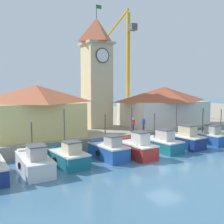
{
  "coord_description": "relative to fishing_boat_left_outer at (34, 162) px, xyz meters",
  "views": [
    {
      "loc": [
        -13.5,
        -15.36,
        6.06
      ],
      "look_at": [
        0.63,
        9.47,
        3.5
      ],
      "focal_mm": 42.0,
      "sensor_mm": 36.0,
      "label": 1
    }
  ],
  "objects": [
    {
      "name": "ground_plane",
      "position": [
        9.21,
        -3.58,
        -0.74
      ],
      "size": [
        300.0,
        300.0,
        0.0
      ],
      "primitive_type": "plane",
      "color": "teal"
    },
    {
      "name": "quay_wharf",
      "position": [
        9.21,
        23.89,
        -0.14
      ],
      "size": [
        120.0,
        40.0,
        1.19
      ],
      "primitive_type": "cube",
      "color": "#9E937F",
      "rests_on": "ground"
    },
    {
      "name": "fishing_boat_left_outer",
      "position": [
        0.0,
        0.0,
        0.0
      ],
      "size": [
        2.08,
        5.04,
        3.58
      ],
      "color": "silver",
      "rests_on": "ground"
    },
    {
      "name": "fishing_boat_left_inner",
      "position": [
        2.7,
        0.43,
        -0.02
      ],
      "size": [
        2.35,
        4.44,
        4.46
      ],
      "color": "#196B7F",
      "rests_on": "ground"
    },
    {
      "name": "fishing_boat_mid_left",
      "position": [
        6.38,
        0.42,
        0.04
      ],
      "size": [
        2.12,
        4.19,
        3.83
      ],
      "color": "#2356A8",
      "rests_on": "ground"
    },
    {
      "name": "fishing_boat_center",
      "position": [
        8.82,
        -0.12,
        0.08
      ],
      "size": [
        2.05,
        4.53,
        4.38
      ],
      "color": "#AD2823",
      "rests_on": "ground"
    },
    {
      "name": "fishing_boat_mid_right",
      "position": [
        12.23,
        0.75,
        0.01
      ],
      "size": [
        2.51,
        5.09,
        3.61
      ],
      "color": "#196B7F",
      "rests_on": "ground"
    },
    {
      "name": "fishing_boat_right_inner",
      "position": [
        15.28,
        0.87,
        0.08
      ],
      "size": [
        2.78,
        5.15,
        4.6
      ],
      "color": "navy",
      "rests_on": "ground"
    },
    {
      "name": "fishing_boat_right_outer",
      "position": [
        18.98,
        0.71,
        0.01
      ],
      "size": [
        2.55,
        4.49,
        3.94
      ],
      "color": "#2356A8",
      "rests_on": "ground"
    },
    {
      "name": "clock_tower",
      "position": [
        10.48,
        10.9,
        7.68
      ],
      "size": [
        3.55,
        3.55,
        15.21
      ],
      "color": "beige",
      "rests_on": "quay_wharf"
    },
    {
      "name": "warehouse_left",
      "position": [
        2.14,
        7.87,
        3.14
      ],
      "size": [
        8.95,
        6.44,
        5.23
      ],
      "color": "#E5D17A",
      "rests_on": "quay_wharf"
    },
    {
      "name": "warehouse_right",
      "position": [
        19.29,
        8.3,
        3.07
      ],
      "size": [
        11.53,
        6.58,
        5.11
      ],
      "color": "silver",
      "rests_on": "quay_wharf"
    },
    {
      "name": "port_crane_near",
      "position": [
        18.56,
        16.24,
        6.95
      ],
      "size": [
        2.0,
        8.82,
        17.28
      ],
      "color": "#976E11",
      "rests_on": "quay_wharf"
    },
    {
      "name": "dock_worker_near_tower",
      "position": [
        11.99,
        4.92,
        1.3
      ],
      "size": [
        0.34,
        0.22,
        1.62
      ],
      "color": "#33333D",
      "rests_on": "quay_wharf"
    },
    {
      "name": "dock_worker_along_quay",
      "position": [
        13.28,
        4.76,
        1.3
      ],
      "size": [
        0.34,
        0.22,
        1.62
      ],
      "color": "#33333D",
      "rests_on": "quay_wharf"
    }
  ]
}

